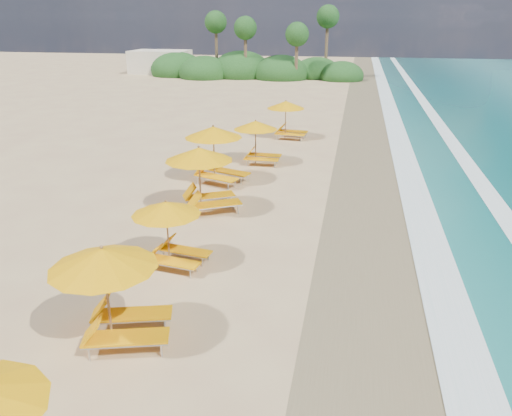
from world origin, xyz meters
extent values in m
plane|color=tan|center=(0.00, 0.00, 0.00)|extent=(160.00, 160.00, 0.00)
cube|color=olive|center=(4.00, 0.00, 0.01)|extent=(4.00, 160.00, 0.01)
cube|color=white|center=(5.50, 0.00, 0.03)|extent=(1.20, 160.00, 0.01)
cylinder|color=olive|center=(-2.17, -5.76, 1.13)|extent=(0.06, 0.06, 2.27)
cone|color=#F1A005|center=(-2.17, -5.76, 2.08)|extent=(2.89, 2.89, 0.46)
sphere|color=olive|center=(-2.17, -5.76, 2.33)|extent=(0.08, 0.08, 0.08)
cylinder|color=olive|center=(-2.22, -1.96, 0.97)|extent=(0.05, 0.05, 1.94)
cone|color=#F1A005|center=(-2.22, -1.96, 1.77)|extent=(2.27, 2.27, 0.39)
sphere|color=olive|center=(-2.22, -1.96, 1.99)|extent=(0.07, 0.07, 0.07)
cylinder|color=olive|center=(-2.58, 2.36, 1.20)|extent=(0.06, 0.06, 2.41)
cone|color=#F1A005|center=(-2.58, 2.36, 2.21)|extent=(3.37, 3.37, 0.48)
sphere|color=olive|center=(-2.58, 2.36, 2.47)|extent=(0.09, 0.09, 0.09)
cylinder|color=olive|center=(-3.06, 5.96, 1.21)|extent=(0.06, 0.06, 2.42)
cone|color=#F1A005|center=(-3.06, 5.96, 2.22)|extent=(3.20, 3.20, 0.49)
sphere|color=olive|center=(-3.06, 5.96, 2.49)|extent=(0.09, 0.09, 0.09)
cylinder|color=olive|center=(-1.85, 9.17, 1.05)|extent=(0.05, 0.05, 2.10)
cone|color=#F1A005|center=(-1.85, 9.17, 1.92)|extent=(2.17, 2.17, 0.42)
sphere|color=olive|center=(-1.85, 9.17, 2.15)|extent=(0.07, 0.07, 0.07)
cylinder|color=olive|center=(-1.18, 14.90, 1.09)|extent=(0.05, 0.05, 2.18)
cone|color=#F1A005|center=(-1.18, 14.90, 1.99)|extent=(2.43, 2.43, 0.44)
sphere|color=olive|center=(-1.18, 14.90, 2.24)|extent=(0.08, 0.08, 0.08)
ellipsoid|color=#163D14|center=(-6.00, 45.00, 0.62)|extent=(6.40, 6.40, 4.16)
ellipsoid|color=#163D14|center=(-11.00, 46.00, 0.70)|extent=(7.20, 7.20, 4.68)
ellipsoid|color=#163D14|center=(-15.00, 44.00, 0.58)|extent=(6.00, 6.00, 3.90)
ellipsoid|color=#163D14|center=(-2.00, 47.00, 0.55)|extent=(5.60, 5.60, 3.64)
ellipsoid|color=#163D14|center=(-19.00, 46.00, 0.64)|extent=(6.60, 6.60, 4.29)
ellipsoid|color=#163D14|center=(1.00, 45.00, 0.49)|extent=(5.00, 5.00, 3.25)
cylinder|color=brown|center=(-4.00, 43.00, 2.50)|extent=(0.36, 0.36, 5.00)
sphere|color=#163D14|center=(-4.00, 43.00, 5.00)|extent=(2.60, 2.60, 2.60)
cylinder|color=brown|center=(-10.00, 44.00, 2.80)|extent=(0.36, 0.36, 5.60)
sphere|color=#163D14|center=(-10.00, 44.00, 5.60)|extent=(2.60, 2.60, 2.60)
cylinder|color=brown|center=(-14.00, 46.00, 3.10)|extent=(0.36, 0.36, 6.20)
sphere|color=#163D14|center=(-14.00, 46.00, 6.20)|extent=(2.60, 2.60, 2.60)
cylinder|color=brown|center=(-1.00, 47.00, 3.40)|extent=(0.36, 0.36, 6.80)
sphere|color=#163D14|center=(-1.00, 47.00, 6.80)|extent=(2.60, 2.60, 2.60)
cube|color=beige|center=(-22.00, 48.00, 1.40)|extent=(7.00, 5.00, 2.80)
camera|label=1|loc=(2.88, -14.42, 6.86)|focal=35.06mm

